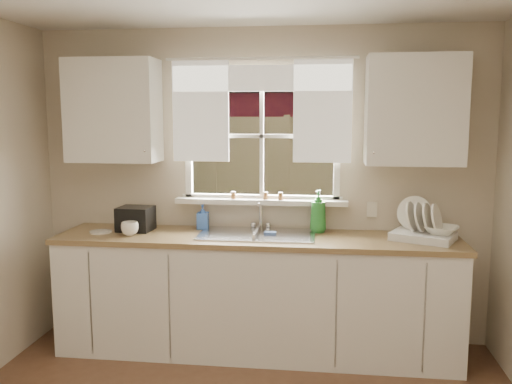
# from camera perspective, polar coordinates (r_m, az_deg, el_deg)

# --- Properties ---
(room_walls) EXTENTS (3.62, 4.02, 2.50)m
(room_walls) POSITION_cam_1_polar(r_m,az_deg,el_deg) (2.36, -5.21, -6.08)
(room_walls) COLOR beige
(room_walls) RESTS_ON ground
(window) EXTENTS (1.38, 0.16, 1.06)m
(window) POSITION_cam_1_polar(r_m,az_deg,el_deg) (4.34, 0.58, 3.73)
(window) COLOR white
(window) RESTS_ON room_walls
(curtains) EXTENTS (1.50, 0.03, 0.81)m
(curtains) POSITION_cam_1_polar(r_m,az_deg,el_deg) (4.28, 0.50, 9.67)
(curtains) COLOR white
(curtains) RESTS_ON room_walls
(base_cabinets) EXTENTS (3.00, 0.62, 0.87)m
(base_cabinets) POSITION_cam_1_polar(r_m,az_deg,el_deg) (4.24, 0.05, -10.93)
(base_cabinets) COLOR white
(base_cabinets) RESTS_ON ground
(countertop) EXTENTS (3.04, 0.65, 0.04)m
(countertop) POSITION_cam_1_polar(r_m,az_deg,el_deg) (4.11, 0.05, -4.92)
(countertop) COLOR olive
(countertop) RESTS_ON base_cabinets
(upper_cabinet_left) EXTENTS (0.70, 0.33, 0.80)m
(upper_cabinet_left) POSITION_cam_1_polar(r_m,az_deg,el_deg) (4.44, -14.77, 8.27)
(upper_cabinet_left) COLOR white
(upper_cabinet_left) RESTS_ON room_walls
(upper_cabinet_right) EXTENTS (0.70, 0.33, 0.80)m
(upper_cabinet_right) POSITION_cam_1_polar(r_m,az_deg,el_deg) (4.17, 16.35, 8.24)
(upper_cabinet_right) COLOR white
(upper_cabinet_right) RESTS_ON room_walls
(wall_outlet) EXTENTS (0.08, 0.01, 0.12)m
(wall_outlet) POSITION_cam_1_polar(r_m,az_deg,el_deg) (4.36, 12.11, -1.80)
(wall_outlet) COLOR beige
(wall_outlet) RESTS_ON room_walls
(sill_jars) EXTENTS (0.42, 0.04, 0.06)m
(sill_jars) POSITION_cam_1_polar(r_m,az_deg,el_deg) (4.31, 0.39, -0.39)
(sill_jars) COLOR brown
(sill_jars) RESTS_ON window
(backyard) EXTENTS (20.00, 10.00, 6.13)m
(backyard) POSITION_cam_1_polar(r_m,az_deg,el_deg) (10.84, 7.82, 16.68)
(backyard) COLOR #335421
(backyard) RESTS_ON ground
(sink) EXTENTS (0.88, 0.52, 0.40)m
(sink) POSITION_cam_1_polar(r_m,az_deg,el_deg) (4.15, 0.11, -5.52)
(sink) COLOR #B7B7BC
(sink) RESTS_ON countertop
(dish_rack) EXTENTS (0.52, 0.47, 0.30)m
(dish_rack) POSITION_cam_1_polar(r_m,az_deg,el_deg) (4.15, 17.15, -3.83)
(dish_rack) COLOR silver
(dish_rack) RESTS_ON countertop
(bowl) EXTENTS (0.31, 0.31, 0.06)m
(bowl) POSITION_cam_1_polar(r_m,az_deg,el_deg) (4.13, 18.93, -3.79)
(bowl) COLOR white
(bowl) RESTS_ON dish_rack
(soap_bottle_a) EXTENTS (0.15, 0.16, 0.33)m
(soap_bottle_a) POSITION_cam_1_polar(r_m,az_deg,el_deg) (4.23, 6.57, -2.03)
(soap_bottle_a) COLOR #297F2F
(soap_bottle_a) RESTS_ON countertop
(soap_bottle_b) EXTENTS (0.09, 0.10, 0.20)m
(soap_bottle_b) POSITION_cam_1_polar(r_m,az_deg,el_deg) (4.36, -5.62, -2.61)
(soap_bottle_b) COLOR blue
(soap_bottle_b) RESTS_ON countertop
(soap_bottle_c) EXTENTS (0.15, 0.15, 0.16)m
(soap_bottle_c) POSITION_cam_1_polar(r_m,az_deg,el_deg) (4.48, -11.21, -2.68)
(soap_bottle_c) COLOR beige
(soap_bottle_c) RESTS_ON countertop
(saucer) EXTENTS (0.17, 0.17, 0.01)m
(saucer) POSITION_cam_1_polar(r_m,az_deg,el_deg) (4.39, -16.03, -4.04)
(saucer) COLOR silver
(saucer) RESTS_ON countertop
(cup) EXTENTS (0.16, 0.16, 0.10)m
(cup) POSITION_cam_1_polar(r_m,az_deg,el_deg) (4.23, -13.15, -3.77)
(cup) COLOR white
(cup) RESTS_ON countertop
(black_appliance) EXTENTS (0.27, 0.24, 0.19)m
(black_appliance) POSITION_cam_1_polar(r_m,az_deg,el_deg) (4.39, -12.56, -2.76)
(black_appliance) COLOR black
(black_appliance) RESTS_ON countertop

